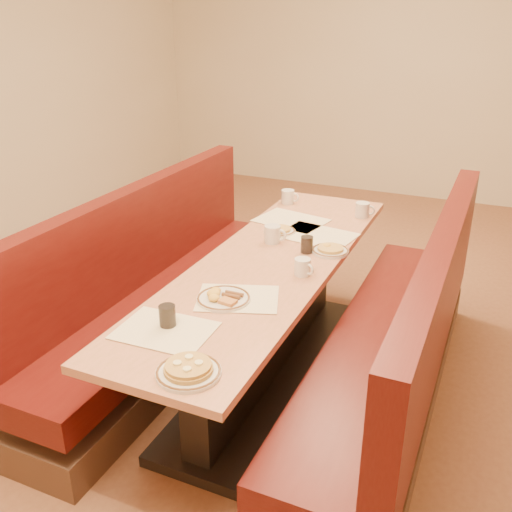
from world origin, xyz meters
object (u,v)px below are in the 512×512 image
at_px(coffee_mug_d, 288,197).
at_px(soda_tumbler_mid, 307,245).
at_px(eggs_plate, 223,298).
at_px(coffee_mug_a, 303,267).
at_px(coffee_mug_b, 273,234).
at_px(coffee_mug_c, 363,210).
at_px(soda_tumbler_near, 167,316).
at_px(pancake_plate, 188,370).
at_px(diner_table, 269,321).
at_px(booth_right, 397,351).
at_px(booth_left, 161,298).

bearing_deg(coffee_mug_d, soda_tumbler_mid, -66.40).
relative_size(eggs_plate, coffee_mug_a, 2.21).
distance_m(coffee_mug_b, coffee_mug_c, 0.75).
distance_m(soda_tumbler_near, soda_tumbler_mid, 1.06).
distance_m(pancake_plate, soda_tumbler_mid, 1.29).
bearing_deg(coffee_mug_a, pancake_plate, -72.44).
xyz_separation_m(eggs_plate, soda_tumbler_mid, (0.17, 0.71, 0.03)).
xyz_separation_m(diner_table, soda_tumbler_near, (-0.13, -0.83, 0.43)).
height_order(pancake_plate, soda_tumbler_mid, soda_tumbler_mid).
bearing_deg(soda_tumbler_near, eggs_plate, 70.47).
relative_size(coffee_mug_a, coffee_mug_d, 0.89).
height_order(eggs_plate, soda_tumbler_near, soda_tumbler_near).
height_order(booth_right, soda_tumbler_mid, booth_right).
bearing_deg(coffee_mug_d, booth_left, -119.66).
xyz_separation_m(coffee_mug_a, soda_tumbler_near, (-0.36, -0.73, 0.00)).
bearing_deg(eggs_plate, pancake_plate, -75.22).
bearing_deg(eggs_plate, soda_tumbler_mid, 76.86).
bearing_deg(coffee_mug_b, booth_left, -159.55).
height_order(soda_tumbler_near, soda_tumbler_mid, soda_tumbler_near).
bearing_deg(pancake_plate, coffee_mug_b, 99.11).
relative_size(booth_right, pancake_plate, 10.04).
xyz_separation_m(eggs_plate, soda_tumbler_near, (-0.11, -0.31, 0.03)).
xyz_separation_m(booth_left, coffee_mug_b, (0.65, 0.25, 0.44)).
height_order(coffee_mug_b, coffee_mug_c, coffee_mug_b).
height_order(booth_right, coffee_mug_a, booth_right).
xyz_separation_m(booth_right, coffee_mug_c, (-0.45, 0.91, 0.44)).
height_order(booth_left, coffee_mug_c, booth_left).
relative_size(pancake_plate, coffee_mug_d, 1.93).
relative_size(booth_left, soda_tumbler_mid, 26.34).
bearing_deg(coffee_mug_a, soda_tumbler_mid, 128.56).
height_order(diner_table, coffee_mug_a, coffee_mug_a).
distance_m(coffee_mug_c, soda_tumbler_near, 1.78).
bearing_deg(booth_left, diner_table, 0.00).
bearing_deg(pancake_plate, soda_tumbler_mid, 89.39).
distance_m(eggs_plate, coffee_mug_d, 1.52).
height_order(booth_right, coffee_mug_d, booth_right).
distance_m(booth_right, coffee_mug_a, 0.67).
xyz_separation_m(booth_right, coffee_mug_b, (-0.82, 0.25, 0.44)).
height_order(coffee_mug_c, soda_tumbler_mid, coffee_mug_c).
xyz_separation_m(pancake_plate, soda_tumbler_mid, (0.01, 1.29, 0.03)).
bearing_deg(coffee_mug_d, coffee_mug_b, -80.03).
relative_size(coffee_mug_c, coffee_mug_d, 1.01).
relative_size(diner_table, pancake_plate, 10.04).
bearing_deg(eggs_plate, booth_left, 143.78).
distance_m(booth_left, soda_tumbler_mid, 1.00).
bearing_deg(coffee_mug_c, diner_table, -116.56).
relative_size(eggs_plate, coffee_mug_c, 1.96).
height_order(pancake_plate, coffee_mug_a, coffee_mug_a).
bearing_deg(pancake_plate, booth_right, 61.36).
height_order(diner_table, eggs_plate, eggs_plate).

